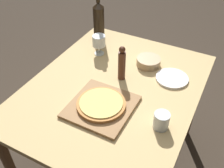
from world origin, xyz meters
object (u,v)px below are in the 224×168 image
wine_glass (99,41)px  small_bowl (148,62)px  pizza (101,104)px  wine_bottle (99,21)px  pepper_mill (122,64)px

wine_glass → small_bowl: wine_glass is taller
pizza → small_bowl: (0.08, 0.49, -0.00)m
wine_bottle → small_bowl: (0.45, -0.13, -0.13)m
wine_bottle → pepper_mill: size_ratio=1.62×
pizza → wine_bottle: 0.74m
pizza → wine_bottle: bearing=120.5°
wine_glass → small_bowl: size_ratio=0.90×
wine_bottle → pepper_mill: bearing=-44.1°
pepper_mill → small_bowl: (0.10, 0.21, -0.08)m
pizza → wine_bottle: size_ratio=0.73×
pizza → small_bowl: size_ratio=1.71×
small_bowl → pepper_mill: bearing=-114.7°
wine_bottle → small_bowl: 0.48m
pizza → wine_glass: 0.54m
wine_bottle → pepper_mill: 0.49m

